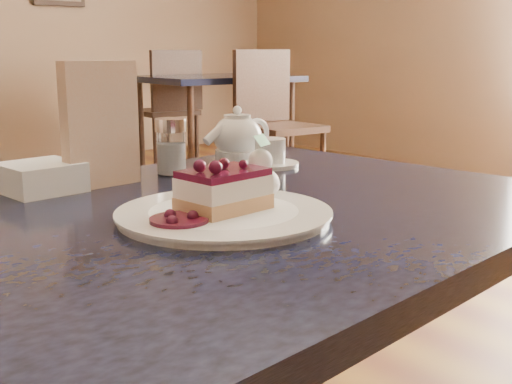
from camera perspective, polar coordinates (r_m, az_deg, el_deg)
main_table at (r=0.93m, az=-4.81°, el=-6.34°), size 1.22×0.89×0.72m
dessert_plate at (r=0.88m, az=-2.87°, el=-2.05°), size 0.29×0.29×0.01m
cheesecake_slice at (r=0.87m, az=-2.90°, el=0.14°), size 0.12×0.09×0.06m
whipped_cream at (r=0.93m, az=0.39°, el=0.76°), size 0.06×0.06×0.05m
berry_sauce at (r=0.82m, az=-6.84°, el=-2.48°), size 0.08×0.08×0.01m
tea_set at (r=1.35m, az=-1.11°, el=4.56°), size 0.16×0.22×0.10m
menu_card at (r=1.11m, az=-13.66°, el=5.85°), size 0.14×0.04×0.21m
sugar_shaker at (r=1.19m, az=-7.56°, el=4.06°), size 0.06×0.06×0.10m
napkin_stack at (r=1.10m, az=-18.61°, el=1.25°), size 0.13×0.13×0.05m
bg_table_far_right at (r=4.72m, az=-3.49°, el=1.74°), size 1.07×1.88×1.25m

